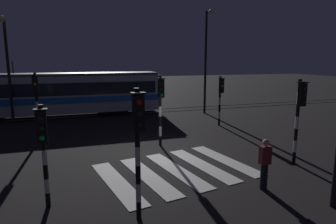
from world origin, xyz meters
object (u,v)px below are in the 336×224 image
at_px(traffic_light_corner_far_right, 221,93).
at_px(tram, 52,94).
at_px(traffic_light_kerb_mid_left, 138,136).
at_px(pedestrian_waiting_at_kerb, 265,164).
at_px(traffic_light_corner_near_left, 43,142).
at_px(traffic_light_corner_near_right, 299,109).
at_px(street_lamp_trackside_right, 207,50).
at_px(traffic_light_median_centre, 161,100).
at_px(street_lamp_trackside_left, 6,57).
at_px(traffic_light_corner_far_left, 36,96).

distance_m(traffic_light_corner_far_right, tram, 12.40).
bearing_deg(traffic_light_corner_far_right, tram, 147.59).
xyz_separation_m(traffic_light_corner_far_right, traffic_light_kerb_mid_left, (-7.47, -9.48, 0.23)).
bearing_deg(pedestrian_waiting_at_kerb, tram, 115.28).
xyz_separation_m(traffic_light_corner_near_left, traffic_light_kerb_mid_left, (2.38, -1.48, 0.35)).
xyz_separation_m(traffic_light_corner_near_left, pedestrian_waiting_at_kerb, (6.72, -0.88, -1.12)).
relative_size(traffic_light_corner_far_right, traffic_light_corner_near_right, 0.92).
bearing_deg(street_lamp_trackside_right, traffic_light_median_centre, -129.00).
xyz_separation_m(traffic_light_median_centre, street_lamp_trackside_right, (5.97, 7.37, 2.65)).
height_order(traffic_light_corner_near_left, traffic_light_corner_near_right, traffic_light_corner_near_right).
bearing_deg(street_lamp_trackside_left, traffic_light_corner_far_right, -19.81).
height_order(street_lamp_trackside_right, pedestrian_waiting_at_kerb, street_lamp_trackside_right).
bearing_deg(tram, traffic_light_corner_far_right, -32.41).
relative_size(traffic_light_corner_far_left, street_lamp_trackside_left, 0.52).
distance_m(traffic_light_median_centre, pedestrian_waiting_at_kerb, 6.19).
xyz_separation_m(traffic_light_corner_far_left, street_lamp_trackside_right, (11.81, 4.20, 2.57)).
relative_size(traffic_light_corner_near_left, traffic_light_corner_far_left, 0.84).
distance_m(street_lamp_trackside_right, tram, 12.16).
distance_m(traffic_light_kerb_mid_left, street_lamp_trackside_right, 16.33).
bearing_deg(traffic_light_corner_near_right, traffic_light_corner_near_left, -175.81).
relative_size(street_lamp_trackside_right, pedestrian_waiting_at_kerb, 4.62).
distance_m(traffic_light_kerb_mid_left, street_lamp_trackside_left, 15.24).
height_order(traffic_light_corner_far_right, traffic_light_corner_far_left, traffic_light_corner_far_left).
relative_size(traffic_light_kerb_mid_left, traffic_light_corner_far_left, 0.99).
relative_size(traffic_light_kerb_mid_left, street_lamp_trackside_right, 0.45).
bearing_deg(pedestrian_waiting_at_kerb, traffic_light_median_centre, 107.59).
xyz_separation_m(traffic_light_corner_far_right, street_lamp_trackside_left, (-12.86, 4.63, 2.28)).
distance_m(street_lamp_trackside_right, pedestrian_waiting_at_kerb, 14.34).
distance_m(traffic_light_corner_near_right, street_lamp_trackside_right, 11.93).
bearing_deg(traffic_light_corner_near_right, traffic_light_corner_far_left, 144.69).
bearing_deg(traffic_light_corner_far_right, pedestrian_waiting_at_kerb, -109.40).
relative_size(traffic_light_kerb_mid_left, street_lamp_trackside_left, 0.52).
relative_size(traffic_light_corner_far_right, tram, 0.20).
bearing_deg(traffic_light_corner_far_left, traffic_light_kerb_mid_left, -70.71).
distance_m(street_lamp_trackside_left, tram, 4.09).
bearing_deg(traffic_light_kerb_mid_left, street_lamp_trackside_right, 58.24).
bearing_deg(traffic_light_corner_far_right, traffic_light_corner_far_left, 179.87).
relative_size(tram, pedestrian_waiting_at_kerb, 9.53).
xyz_separation_m(traffic_light_corner_far_right, traffic_light_corner_far_left, (-10.80, 0.02, 0.26)).
xyz_separation_m(traffic_light_corner_far_left, street_lamp_trackside_left, (-2.06, 4.61, 2.02)).
relative_size(traffic_light_corner_near_right, street_lamp_trackside_left, 0.51).
bearing_deg(traffic_light_corner_near_right, pedestrian_waiting_at_kerb, -149.76).
bearing_deg(street_lamp_trackside_right, traffic_light_corner_near_left, -131.62).
distance_m(traffic_light_corner_near_left, traffic_light_corner_far_right, 12.69).
distance_m(traffic_light_kerb_mid_left, tram, 16.41).
bearing_deg(street_lamp_trackside_right, tram, 168.10).
relative_size(traffic_light_kerb_mid_left, traffic_light_median_centre, 1.02).
bearing_deg(street_lamp_trackside_left, traffic_light_corner_near_left, -76.62).
bearing_deg(traffic_light_corner_far_right, traffic_light_kerb_mid_left, -128.23).
bearing_deg(pedestrian_waiting_at_kerb, street_lamp_trackside_right, 72.45).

